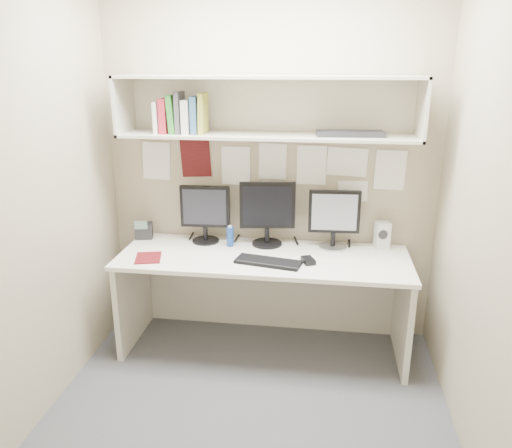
# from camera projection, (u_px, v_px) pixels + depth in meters

# --- Properties ---
(floor) EXTENTS (2.40, 2.00, 0.01)m
(floor) POSITION_uv_depth(u_px,v_px,m) (250.00, 404.00, 3.06)
(floor) COLOR #444449
(floor) RESTS_ON ground
(wall_back) EXTENTS (2.40, 0.02, 2.60)m
(wall_back) POSITION_uv_depth(u_px,v_px,m) (270.00, 164.00, 3.60)
(wall_back) COLOR #9D9278
(wall_back) RESTS_ON ground
(wall_front) EXTENTS (2.40, 0.02, 2.60)m
(wall_front) POSITION_uv_depth(u_px,v_px,m) (205.00, 275.00, 1.72)
(wall_front) COLOR #9D9278
(wall_front) RESTS_ON ground
(wall_left) EXTENTS (0.02, 2.00, 2.60)m
(wall_left) POSITION_uv_depth(u_px,v_px,m) (40.00, 192.00, 2.82)
(wall_left) COLOR #9D9278
(wall_left) RESTS_ON ground
(wall_right) EXTENTS (0.02, 2.00, 2.60)m
(wall_right) POSITION_uv_depth(u_px,v_px,m) (485.00, 209.00, 2.50)
(wall_right) COLOR #9D9278
(wall_right) RESTS_ON ground
(desk) EXTENTS (2.00, 0.70, 0.73)m
(desk) POSITION_uv_depth(u_px,v_px,m) (263.00, 302.00, 3.56)
(desk) COLOR white
(desk) RESTS_ON floor
(overhead_hutch) EXTENTS (2.00, 0.38, 0.40)m
(overhead_hutch) POSITION_uv_depth(u_px,v_px,m) (268.00, 106.00, 3.34)
(overhead_hutch) COLOR beige
(overhead_hutch) RESTS_ON wall_back
(pinned_papers) EXTENTS (1.92, 0.01, 0.48)m
(pinned_papers) POSITION_uv_depth(u_px,v_px,m) (270.00, 171.00, 3.61)
(pinned_papers) COLOR white
(pinned_papers) RESTS_ON wall_back
(monitor_left) EXTENTS (0.36, 0.20, 0.42)m
(monitor_left) POSITION_uv_depth(u_px,v_px,m) (205.00, 211.00, 3.65)
(monitor_left) COLOR black
(monitor_left) RESTS_ON desk
(monitor_center) EXTENTS (0.40, 0.22, 0.46)m
(monitor_center) POSITION_uv_depth(u_px,v_px,m) (267.00, 211.00, 3.58)
(monitor_center) COLOR black
(monitor_center) RESTS_ON desk
(monitor_right) EXTENTS (0.36, 0.20, 0.42)m
(monitor_right) POSITION_uv_depth(u_px,v_px,m) (334.00, 216.00, 3.52)
(monitor_right) COLOR #A5A5AA
(monitor_right) RESTS_ON desk
(keyboard) EXTENTS (0.46, 0.24, 0.02)m
(keyboard) POSITION_uv_depth(u_px,v_px,m) (268.00, 262.00, 3.30)
(keyboard) COLOR black
(keyboard) RESTS_ON desk
(mouse) EXTENTS (0.11, 0.13, 0.03)m
(mouse) POSITION_uv_depth(u_px,v_px,m) (308.00, 261.00, 3.31)
(mouse) COLOR black
(mouse) RESTS_ON desk
(speaker) EXTENTS (0.12, 0.12, 0.19)m
(speaker) POSITION_uv_depth(u_px,v_px,m) (382.00, 235.00, 3.56)
(speaker) COLOR silver
(speaker) RESTS_ON desk
(blue_bottle) EXTENTS (0.05, 0.05, 0.16)m
(blue_bottle) POSITION_uv_depth(u_px,v_px,m) (230.00, 236.00, 3.59)
(blue_bottle) COLOR navy
(blue_bottle) RESTS_ON desk
(maroon_notebook) EXTENTS (0.21, 0.24, 0.01)m
(maroon_notebook) POSITION_uv_depth(u_px,v_px,m) (148.00, 258.00, 3.39)
(maroon_notebook) COLOR #5A0F13
(maroon_notebook) RESTS_ON desk
(desk_phone) EXTENTS (0.15, 0.14, 0.15)m
(desk_phone) POSITION_uv_depth(u_px,v_px,m) (144.00, 230.00, 3.77)
(desk_phone) COLOR black
(desk_phone) RESTS_ON desk
(book_stack) EXTENTS (0.34, 0.17, 0.28)m
(book_stack) POSITION_uv_depth(u_px,v_px,m) (182.00, 115.00, 3.36)
(book_stack) COLOR silver
(book_stack) RESTS_ON overhead_hutch
(hutch_tray) EXTENTS (0.45, 0.20, 0.03)m
(hutch_tray) POSITION_uv_depth(u_px,v_px,m) (350.00, 134.00, 3.26)
(hutch_tray) COLOR black
(hutch_tray) RESTS_ON overhead_hutch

